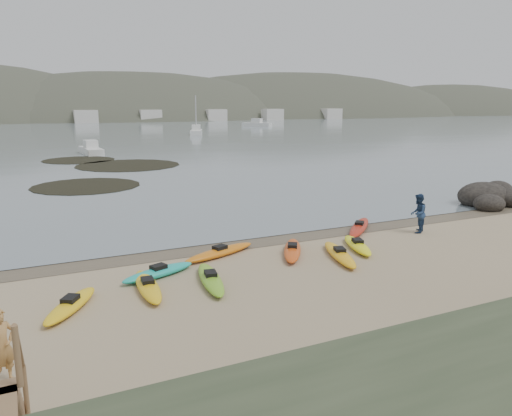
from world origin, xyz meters
TOP-DOWN VIEW (x-y plane):
  - ground at (0.00, 0.00)m, footprint 600.00×600.00m
  - wet_sand at (0.00, -0.30)m, footprint 60.00×60.00m
  - water at (0.00, 300.00)m, footprint 1200.00×1200.00m
  - kayaks at (-1.53, -3.30)m, footprint 17.13×7.41m
  - person_west at (-10.63, -8.73)m, footprint 0.80×0.74m
  - person_east at (7.75, -2.43)m, footprint 1.21×1.17m
  - rock_cluster at (17.15, 0.86)m, footprint 5.24×3.84m
  - kelp_mats at (-2.29, 29.50)m, footprint 14.93×26.77m
  - moored_boats at (2.25, 79.57)m, footprint 104.92×65.03m
  - far_hills at (39.38, 193.97)m, footprint 550.00×135.00m
  - far_town at (6.00, 145.00)m, footprint 199.00×5.00m

SIDE VIEW (x-z plane):
  - far_hills at x=39.38m, z-range -55.93..24.07m
  - ground at x=0.00m, z-range 0.00..0.00m
  - wet_sand at x=0.00m, z-range 0.00..0.00m
  - water at x=0.00m, z-range 0.01..0.01m
  - kelp_mats at x=-2.29m, z-range 0.01..0.05m
  - kayaks at x=-1.53m, z-range 0.00..0.34m
  - rock_cluster at x=17.15m, z-range -0.64..1.11m
  - moored_boats at x=2.25m, z-range -0.04..1.10m
  - person_west at x=-10.63m, z-range 0.00..1.84m
  - person_east at x=7.75m, z-range 0.00..1.96m
  - far_town at x=6.00m, z-range 0.00..4.00m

